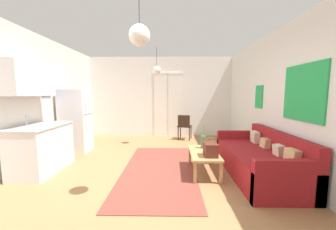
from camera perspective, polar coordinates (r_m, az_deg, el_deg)
The scene contains 14 objects.
ground_plane at distance 3.58m, azimuth -5.60°, elevation -19.06°, with size 5.50×7.67×0.10m, color #996D44.
wall_back at distance 6.80m, azimuth -2.17°, elevation 5.37°, with size 5.10×0.13×2.75m.
wall_right at distance 3.85m, azimuth 34.43°, elevation 3.59°, with size 0.12×7.27×2.75m.
wall_left at distance 4.32m, azimuth -41.00°, elevation 3.31°, with size 0.12×7.27×2.75m.
area_rug at distance 3.93m, azimuth -2.61°, elevation -15.78°, with size 1.37×2.91×0.01m, color brown.
couch at distance 3.96m, azimuth 25.81°, elevation -12.10°, with size 0.95×2.04×0.80m.
coffee_table at distance 3.72m, azimuth 10.56°, elevation -11.51°, with size 0.51×0.97×0.40m.
bamboo_vase at distance 3.92m, azimuth 10.40°, elevation -7.88°, with size 0.10×0.10×0.47m.
handbag at distance 3.46m, azimuth 12.52°, elevation -9.99°, with size 0.23×0.27×0.33m.
refrigerator at distance 5.44m, azimuth -25.69°, elevation -1.56°, with size 0.67×0.58×1.59m.
kitchen_counter at distance 4.37m, azimuth -33.91°, elevation -4.20°, with size 0.64×1.16×2.06m.
accent_chair at distance 6.20m, azimuth 4.91°, elevation -3.08°, with size 0.51×0.49×0.81m.
pendant_lamp_near at distance 2.62m, azimuth -8.47°, elevation 22.39°, with size 0.26×0.26×0.67m.
pendant_lamp_far at distance 5.43m, azimuth -3.38°, elevation 13.19°, with size 0.22×0.22×0.73m.
Camera 1 is at (0.39, -3.21, 1.49)m, focal length 20.51 mm.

